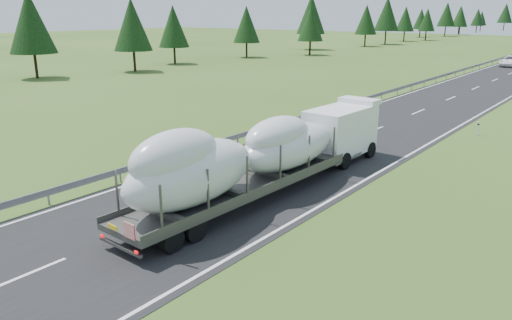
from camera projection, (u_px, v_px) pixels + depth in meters
The scene contains 4 objects.
ground at pixel (25, 276), 16.67m from camera, with size 400.00×400.00×0.00m, color #37531B.
tree_line_left at pixel (341, 18), 119.03m from camera, with size 14.75×285.55×12.47m.
boat_truck at pixel (265, 151), 23.44m from camera, with size 3.01×18.51×4.23m.
distant_van at pixel (512, 61), 80.17m from camera, with size 2.84×6.17×1.71m, color white.
Camera 1 is at (15.23, -7.00, 8.48)m, focal length 35.00 mm.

